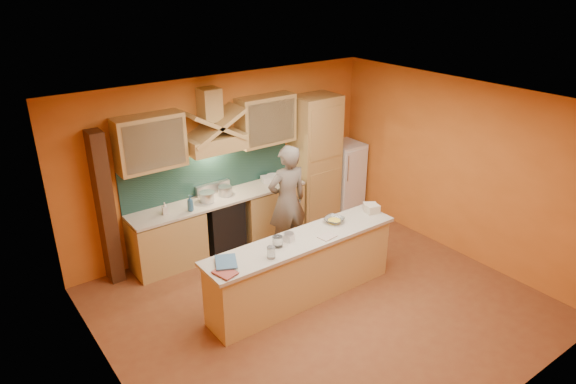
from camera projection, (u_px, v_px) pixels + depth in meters
floor at (321, 305)px, 7.11m from camera, size 5.50×5.00×0.01m
ceiling at (327, 106)px, 5.99m from camera, size 5.50×5.00×0.01m
wall_back at (225, 160)px, 8.39m from camera, size 5.50×0.02×2.80m
wall_front at (499, 310)px, 4.71m from camera, size 5.50×0.02×2.80m
wall_left at (110, 287)px, 5.05m from camera, size 0.02×5.00×2.80m
wall_right at (458, 168)px, 8.05m from camera, size 0.02×5.00×2.80m
base_cabinet_left at (167, 241)px, 7.88m from camera, size 1.10×0.60×0.86m
base_cabinet_right at (269, 210)px, 8.92m from camera, size 1.10×0.60×0.86m
counter_top at (220, 198)px, 8.21m from camera, size 3.00×0.62×0.04m
stove at (221, 223)px, 8.39m from camera, size 0.60×0.58×0.90m
backsplash at (210, 173)px, 8.28m from camera, size 3.00×0.03×0.70m
range_hood at (215, 143)px, 7.88m from camera, size 0.92×0.50×0.24m
hood_chimney at (210, 104)px, 7.72m from camera, size 0.30×0.30×0.50m
upper_cabinet_left at (150, 143)px, 7.32m from camera, size 1.00×0.35×0.80m
upper_cabinet_right at (266, 120)px, 8.41m from camera, size 1.00×0.35×0.80m
pantry_column at (315, 159)px, 9.17m from camera, size 0.80×0.60×2.30m
fridge at (344, 176)px, 9.78m from camera, size 0.58×0.60×1.30m
trim_column_left at (106, 209)px, 7.27m from camera, size 0.20×0.30×2.30m
island_body at (302, 270)px, 7.10m from camera, size 2.80×0.55×0.88m
island_top at (303, 240)px, 6.91m from camera, size 2.90×0.62×0.05m
person at (287, 201)px, 8.06m from camera, size 0.72×0.51×1.84m
pot_large at (207, 198)px, 8.03m from camera, size 0.30×0.30×0.16m
pot_small at (225, 192)px, 8.26m from camera, size 0.23×0.23×0.15m
soap_bottle_a at (165, 208)px, 7.62m from camera, size 0.09×0.10×0.18m
soap_bottle_b at (190, 203)px, 7.70m from camera, size 0.14×0.14×0.25m
bowl_back at (273, 177)px, 8.88m from camera, size 0.29×0.29×0.08m
dish_rack at (269, 179)px, 8.80m from camera, size 0.30×0.27×0.09m
book_lower at (219, 277)px, 6.02m from camera, size 0.27×0.32×0.03m
book_upper at (215, 263)px, 6.25m from camera, size 0.38×0.43×0.03m
jar_large at (278, 242)px, 6.67m from camera, size 0.16×0.16×0.14m
jar_small at (271, 253)px, 6.40m from camera, size 0.14×0.14×0.16m
kitchen_scale at (289, 238)px, 6.82m from camera, size 0.15×0.15×0.10m
mixing_bowl at (334, 220)px, 7.33m from camera, size 0.35×0.35×0.07m
cloth at (327, 236)px, 6.94m from camera, size 0.25×0.20×0.02m
grocery_bag_a at (372, 209)px, 7.60m from camera, size 0.22×0.19×0.12m
grocery_bag_b at (370, 207)px, 7.67m from camera, size 0.24×0.23×0.12m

